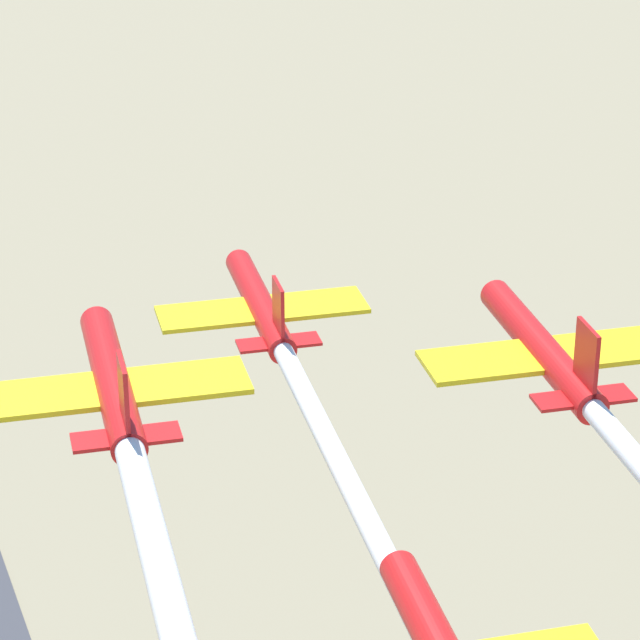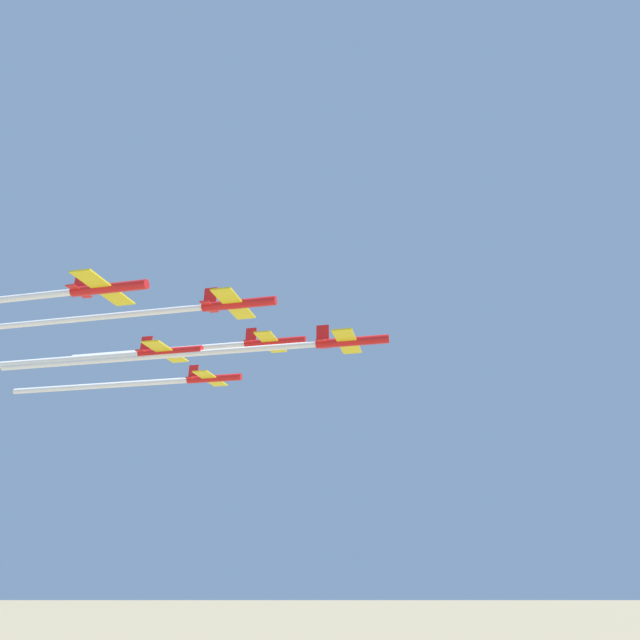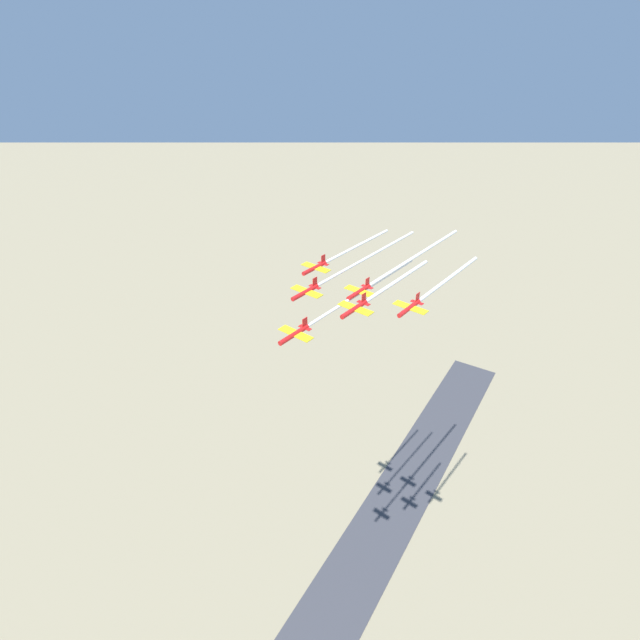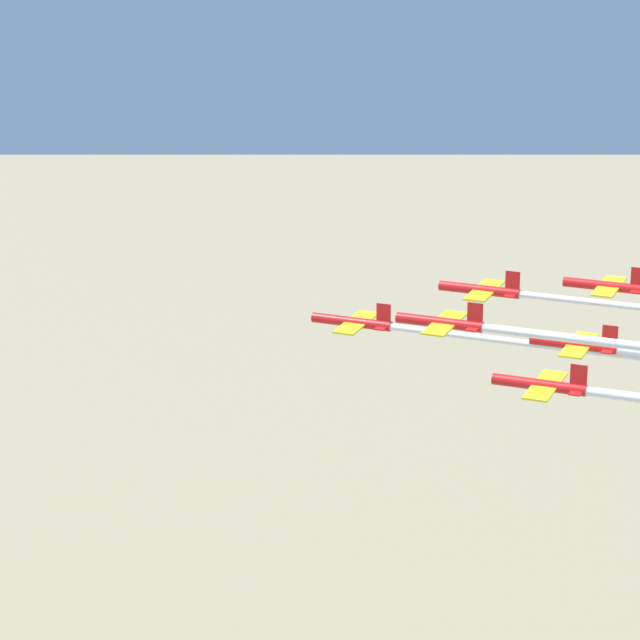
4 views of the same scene
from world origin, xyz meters
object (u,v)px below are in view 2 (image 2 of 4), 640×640
(jet_1, at_px, (273,342))
(jet_2, at_px, (236,304))
(jet_3, at_px, (212,378))
(jet_4, at_px, (168,352))
(jet_5, at_px, (106,288))
(jet_0, at_px, (349,341))

(jet_1, distance_m, jet_2, 15.00)
(jet_3, bearing_deg, jet_2, 29.54)
(jet_1, distance_m, jet_4, 15.12)
(jet_1, height_order, jet_3, jet_1)
(jet_3, height_order, jet_5, jet_5)
(jet_0, xyz_separation_m, jet_5, (-28.65, -7.32, 2.99))
(jet_0, bearing_deg, jet_2, -59.53)
(jet_1, xyz_separation_m, jet_3, (-10.16, 10.74, -2.69))
(jet_1, bearing_deg, jet_4, -59.53)
(jet_1, xyz_separation_m, jet_4, (-14.33, -3.66, -3.17))
(jet_1, height_order, jet_4, jet_1)
(jet_0, relative_size, jet_4, 1.00)
(jet_5, bearing_deg, jet_2, 120.47)
(jet_4, bearing_deg, jet_0, 90.00)
(jet_1, bearing_deg, jet_0, 59.53)
(jet_1, relative_size, jet_4, 1.00)
(jet_1, xyz_separation_m, jet_5, (-18.49, -18.06, -0.71))
(jet_3, relative_size, jet_4, 1.00)
(jet_0, height_order, jet_1, jet_1)
(jet_0, distance_m, jet_1, 15.24)
(jet_3, distance_m, jet_5, 30.05)
(jet_3, height_order, jet_4, jet_3)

